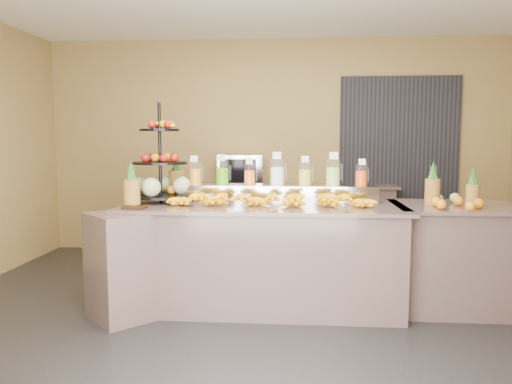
# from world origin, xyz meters

# --- Properties ---
(ground) EXTENTS (6.00, 6.00, 0.00)m
(ground) POSITION_xyz_m (0.00, 0.00, 0.00)
(ground) COLOR black
(ground) RESTS_ON ground
(room_envelope) EXTENTS (6.04, 5.02, 2.82)m
(room_envelope) POSITION_xyz_m (0.19, 0.79, 1.88)
(room_envelope) COLOR olive
(room_envelope) RESTS_ON ground
(buffet_counter) EXTENTS (2.75, 1.25, 0.93)m
(buffet_counter) POSITION_xyz_m (-0.12, 0.26, 0.47)
(buffet_counter) COLOR #856760
(buffet_counter) RESTS_ON ground
(right_counter) EXTENTS (1.08, 0.88, 0.93)m
(right_counter) POSITION_xyz_m (1.70, 0.40, 0.47)
(right_counter) COLOR #856760
(right_counter) RESTS_ON ground
(back_ledge) EXTENTS (3.10, 0.55, 0.93)m
(back_ledge) POSITION_xyz_m (0.00, 2.25, 0.47)
(back_ledge) COLOR #856760
(back_ledge) RESTS_ON ground
(pitcher_tray) EXTENTS (1.85, 0.30, 0.15)m
(pitcher_tray) POSITION_xyz_m (0.11, 0.58, 1.01)
(pitcher_tray) COLOR gray
(pitcher_tray) RESTS_ON buffet_counter
(juice_pitcher_orange_a) EXTENTS (0.12, 0.12, 0.28)m
(juice_pitcher_orange_a) POSITION_xyz_m (-0.67, 0.58, 1.18)
(juice_pitcher_orange_a) COLOR silver
(juice_pitcher_orange_a) RESTS_ON pitcher_tray
(juice_pitcher_green) EXTENTS (0.12, 0.13, 0.30)m
(juice_pitcher_green) POSITION_xyz_m (-0.41, 0.58, 1.18)
(juice_pitcher_green) COLOR silver
(juice_pitcher_green) RESTS_ON pitcher_tray
(juice_pitcher_orange_b) EXTENTS (0.11, 0.11, 0.26)m
(juice_pitcher_orange_b) POSITION_xyz_m (-0.15, 0.58, 1.17)
(juice_pitcher_orange_b) COLOR silver
(juice_pitcher_orange_b) RESTS_ON pitcher_tray
(juice_pitcher_milk) EXTENTS (0.13, 0.14, 0.32)m
(juice_pitcher_milk) POSITION_xyz_m (0.11, 0.58, 1.19)
(juice_pitcher_milk) COLOR silver
(juice_pitcher_milk) RESTS_ON pitcher_tray
(juice_pitcher_lemon) EXTENTS (0.12, 0.12, 0.29)m
(juice_pitcher_lemon) POSITION_xyz_m (0.37, 0.58, 1.18)
(juice_pitcher_lemon) COLOR silver
(juice_pitcher_lemon) RESTS_ON pitcher_tray
(juice_pitcher_lime) EXTENTS (0.13, 0.14, 0.32)m
(juice_pitcher_lime) POSITION_xyz_m (0.63, 0.58, 1.19)
(juice_pitcher_lime) COLOR silver
(juice_pitcher_lime) RESTS_ON pitcher_tray
(juice_pitcher_orange_c) EXTENTS (0.11, 0.11, 0.26)m
(juice_pitcher_orange_c) POSITION_xyz_m (0.89, 0.58, 1.17)
(juice_pitcher_orange_c) COLOR silver
(juice_pitcher_orange_c) RESTS_ON pitcher_tray
(banana_heap) EXTENTS (1.81, 0.16, 0.15)m
(banana_heap) POSITION_xyz_m (0.09, 0.24, 1.00)
(banana_heap) COLOR #FFBA0C
(banana_heap) RESTS_ON buffet_counter
(fruit_stand) EXTENTS (0.77, 0.77, 0.92)m
(fruit_stand) POSITION_xyz_m (-0.94, 0.49, 1.16)
(fruit_stand) COLOR black
(fruit_stand) RESTS_ON buffet_counter
(condiment_caddy) EXTENTS (0.20, 0.16, 0.03)m
(condiment_caddy) POSITION_xyz_m (-1.05, -0.06, 0.94)
(condiment_caddy) COLOR black
(condiment_caddy) RESTS_ON buffet_counter
(pineapple_left_a) EXTENTS (0.14, 0.14, 0.40)m
(pineapple_left_a) POSITION_xyz_m (-1.10, 0.00, 1.08)
(pineapple_left_a) COLOR brown
(pineapple_left_a) RESTS_ON buffet_counter
(pineapple_left_b) EXTENTS (0.15, 0.15, 0.44)m
(pineapple_left_b) POSITION_xyz_m (-0.88, 0.71, 1.10)
(pineapple_left_b) COLOR brown
(pineapple_left_b) RESTS_ON buffet_counter
(right_fruit_pile) EXTENTS (0.43, 0.41, 0.23)m
(right_fruit_pile) POSITION_xyz_m (1.64, 0.27, 1.00)
(right_fruit_pile) COLOR brown
(right_fruit_pile) RESTS_ON right_counter
(oven_warmer) EXTENTS (0.61, 0.46, 0.38)m
(oven_warmer) POSITION_xyz_m (-0.43, 2.25, 1.12)
(oven_warmer) COLOR gray
(oven_warmer) RESTS_ON back_ledge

